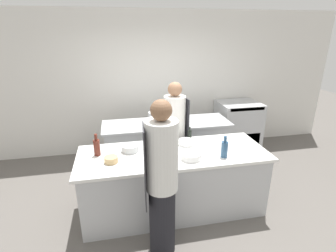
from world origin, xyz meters
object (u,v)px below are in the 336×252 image
object	(u,v)px
bottle_olive_oil	(97,147)
bowl_ceramic_blue	(111,160)
bowl_mixing_large	(130,148)
bowl_wooden_salad	(191,156)
bowl_prep_small	(186,142)
oven_range	(237,126)
bottle_vinegar	(224,149)
bottle_wine	(190,134)
chef_at_stove	(175,134)
chef_at_prep_near	(162,182)
stockpot	(156,119)

from	to	relation	value
bottle_olive_oil	bowl_ceramic_blue	bearing A→B (deg)	-54.06
bowl_mixing_large	bowl_wooden_salad	world-z (taller)	bowl_mixing_large
bowl_prep_small	bowl_wooden_salad	xyz separation A→B (m)	(-0.06, -0.43, 0.00)
oven_range	bottle_vinegar	distance (m)	2.36
bottle_wine	bowl_ceramic_blue	distance (m)	1.26
chef_at_stove	bowl_wooden_salad	distance (m)	0.95
chef_at_prep_near	chef_at_stove	size ratio (longest dim) A/B	1.07
oven_range	chef_at_stove	world-z (taller)	chef_at_stove
bottle_vinegar	bottle_wine	world-z (taller)	bottle_vinegar
bottle_olive_oil	bottle_wine	distance (m)	1.35
bottle_vinegar	bowl_mixing_large	bearing A→B (deg)	160.59
bottle_wine	chef_at_stove	bearing A→B (deg)	114.43
bowl_mixing_large	stockpot	size ratio (longest dim) A/B	0.93
oven_range	bottle_wine	bearing A→B (deg)	-137.59
chef_at_stove	bottle_olive_oil	world-z (taller)	chef_at_stove
bowl_wooden_salad	chef_at_stove	bearing A→B (deg)	89.51
bottle_vinegar	stockpot	xyz separation A→B (m)	(-0.67, 1.37, 0.00)
bottle_wine	bowl_mixing_large	bearing A→B (deg)	-165.13
chef_at_stove	bottle_vinegar	bearing A→B (deg)	15.08
chef_at_stove	bottle_olive_oil	distance (m)	1.33
chef_at_prep_near	bowl_prep_small	size ratio (longest dim) A/B	8.66
bowl_mixing_large	bowl_prep_small	world-z (taller)	bowl_mixing_large
bottle_wine	stockpot	xyz separation A→B (m)	(-0.40, 0.72, 0.04)
oven_range	stockpot	world-z (taller)	stockpot
oven_range	chef_at_prep_near	distance (m)	3.25
oven_range	bowl_wooden_salad	distance (m)	2.56
bottle_wine	chef_at_prep_near	bearing A→B (deg)	-119.34
chef_at_stove	bowl_mixing_large	world-z (taller)	chef_at_stove
chef_at_prep_near	bottle_vinegar	size ratio (longest dim) A/B	6.28
bowl_prep_small	bowl_ceramic_blue	xyz separation A→B (m)	(-1.05, -0.32, -0.00)
chef_at_prep_near	bowl_wooden_salad	world-z (taller)	chef_at_prep_near
oven_range	bowl_ceramic_blue	xyz separation A→B (m)	(-2.61, -1.84, 0.41)
bowl_mixing_large	bowl_wooden_salad	xyz separation A→B (m)	(0.74, -0.38, -0.00)
oven_range	bottle_olive_oil	xyz separation A→B (m)	(-2.78, -1.60, 0.49)
chef_at_prep_near	stockpot	size ratio (longest dim) A/B	7.30
stockpot	bottle_olive_oil	bearing A→B (deg)	-133.32
oven_range	bottle_olive_oil	bearing A→B (deg)	-150.13
bottle_wine	bowl_prep_small	bearing A→B (deg)	-117.96
chef_at_stove	bottle_olive_oil	bearing A→B (deg)	-71.27
bottle_wine	bowl_mixing_large	xyz separation A→B (m)	(-0.90, -0.24, -0.03)
bottle_vinegar	chef_at_stove	bearing A→B (deg)	113.32
bottle_vinegar	stockpot	world-z (taller)	bottle_vinegar
chef_at_stove	bowl_wooden_salad	bearing A→B (deg)	-8.73
bottle_olive_oil	stockpot	size ratio (longest dim) A/B	1.20
bottle_wine	bowl_ceramic_blue	world-z (taller)	bottle_wine
chef_at_prep_near	chef_at_stove	distance (m)	1.53
bottle_wine	bowl_mixing_large	size ratio (longest dim) A/B	0.83
oven_range	bottle_wine	size ratio (longest dim) A/B	5.30
oven_range	bottle_wine	distance (m)	2.02
bowl_prep_small	stockpot	world-z (taller)	stockpot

